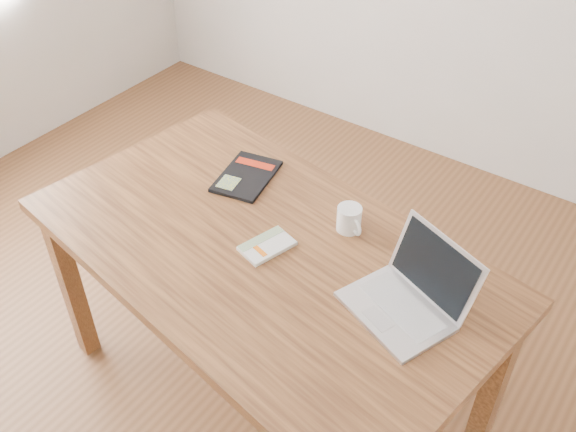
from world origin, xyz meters
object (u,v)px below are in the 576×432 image
Objects in this scene: laptop at (410,295)px; coffee_mug at (350,219)px; white_guidebook at (267,246)px; black_guidebook at (247,176)px; desk at (263,267)px.

laptop reaches higher than coffee_mug.
black_guidebook is (-0.27, 0.24, 0.00)m from white_guidebook.
desk is 0.10m from white_guidebook.
desk is 15.18× the size of coffee_mug.
coffee_mug is (0.15, 0.21, 0.04)m from white_guidebook.
black_guidebook is 0.75m from laptop.
coffee_mug reaches higher than desk.
black_guidebook is 0.42m from coffee_mug.
laptop is (0.45, 0.04, 0.04)m from white_guidebook.
white_guidebook is 0.36m from black_guidebook.
coffee_mug is at bearing -16.01° from black_guidebook.
laptop is at bearing 20.53° from white_guidebook.
white_guidebook is 0.50× the size of laptop.
black_guidebook reaches higher than desk.
coffee_mug is at bearing 61.03° from desk.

